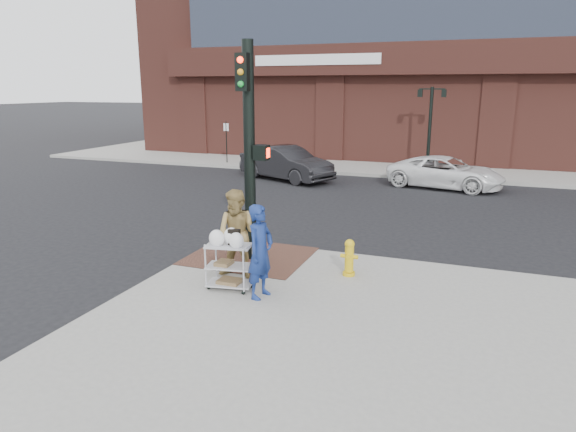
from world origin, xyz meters
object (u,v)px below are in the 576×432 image
at_px(woman_blue, 260,252).
at_px(pedestrian_tan, 238,234).
at_px(minivan_white, 446,172).
at_px(lamp_post, 430,120).
at_px(traffic_signal_pole, 250,146).
at_px(sedan_dark, 286,163).
at_px(utility_cart, 229,262).
at_px(fire_hydrant, 349,257).

height_order(woman_blue, pedestrian_tan, pedestrian_tan).
bearing_deg(woman_blue, minivan_white, -0.03).
bearing_deg(lamp_post, traffic_signal_pole, -99.24).
relative_size(lamp_post, pedestrian_tan, 2.08).
bearing_deg(pedestrian_tan, minivan_white, 71.51).
bearing_deg(sedan_dark, utility_cart, -140.08).
distance_m(lamp_post, utility_cart, 17.34).
height_order(lamp_post, sedan_dark, lamp_post).
xyz_separation_m(lamp_post, sedan_dark, (-5.86, -4.14, -1.85)).
relative_size(lamp_post, minivan_white, 0.85).
bearing_deg(woman_blue, pedestrian_tan, 57.36).
bearing_deg(lamp_post, minivan_white, -72.59).
distance_m(woman_blue, fire_hydrant, 2.25).
relative_size(lamp_post, woman_blue, 2.16).
height_order(pedestrian_tan, fire_hydrant, pedestrian_tan).
xyz_separation_m(utility_cart, fire_hydrant, (2.08, 1.60, -0.15)).
bearing_deg(fire_hydrant, utility_cart, -142.34).
relative_size(traffic_signal_pole, sedan_dark, 1.07).
bearing_deg(fire_hydrant, woman_blue, -127.03).
xyz_separation_m(sedan_dark, minivan_white, (6.97, 0.58, -0.11)).
relative_size(lamp_post, utility_cart, 3.19).
distance_m(lamp_post, pedestrian_tan, 16.67).
height_order(traffic_signal_pole, utility_cart, traffic_signal_pole).
bearing_deg(traffic_signal_pole, pedestrian_tan, -77.90).
bearing_deg(lamp_post, fire_hydrant, -90.08).
relative_size(lamp_post, sedan_dark, 0.86).
bearing_deg(traffic_signal_pole, minivan_white, 72.91).
bearing_deg(traffic_signal_pole, lamp_post, 80.76).
relative_size(woman_blue, sedan_dark, 0.39).
bearing_deg(fire_hydrant, lamp_post, 89.92).
height_order(lamp_post, fire_hydrant, lamp_post).
height_order(woman_blue, minivan_white, woman_blue).
relative_size(pedestrian_tan, utility_cart, 1.53).
xyz_separation_m(woman_blue, sedan_dark, (-4.51, 13.13, -0.30)).
xyz_separation_m(lamp_post, pedestrian_tan, (-2.21, -16.46, -1.51)).
xyz_separation_m(woman_blue, minivan_white, (2.46, 13.71, -0.42)).
relative_size(woman_blue, fire_hydrant, 2.27).
distance_m(lamp_post, sedan_dark, 7.41).
relative_size(lamp_post, fire_hydrant, 4.90).
relative_size(minivan_white, utility_cart, 3.76).
bearing_deg(sedan_dark, pedestrian_tan, -139.76).
relative_size(woman_blue, pedestrian_tan, 0.96).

